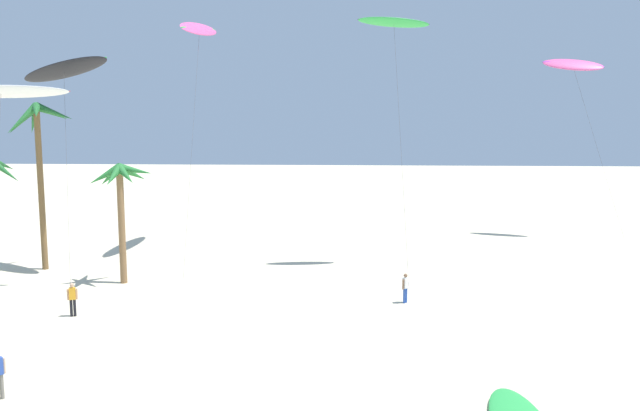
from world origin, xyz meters
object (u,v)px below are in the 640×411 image
Objects in this scene: person_foreground_walker at (72,298)px; flying_kite_2 at (1,92)px; flying_kite_4 at (573,65)px; person_near_right at (405,287)px; flying_kite_1 at (394,23)px; flying_kite_3 at (200,29)px; palm_tree_2 at (121,185)px; flying_kite_0 at (64,70)px; palm_tree_1 at (38,135)px.

flying_kite_2 is at bearing 141.94° from person_foreground_walker.
flying_kite_4 is 30.18m from person_near_right.
flying_kite_3 reaches higher than flying_kite_1.
flying_kite_1 is 20.35m from flying_kite_4.
flying_kite_0 is (-4.91, 3.57, 7.16)m from palm_tree_2.
flying_kite_4 is at bearing 38.85° from flying_kite_1.
flying_kite_4 is (39.00, 15.51, 5.75)m from palm_tree_1.
flying_kite_0 is 8.24× the size of person_foreground_walker.
palm_tree_2 reaches higher than person_foreground_walker.
person_foreground_walker is at bearing -89.95° from palm_tree_2.
flying_kite_4 is (30.20, 7.48, -2.11)m from flying_kite_3.
flying_kite_3 is at bearing 59.84° from flying_kite_2.
palm_tree_1 is at bearing 154.52° from palm_tree_2.
flying_kite_3 is (7.01, 7.66, 3.69)m from flying_kite_0.
flying_kite_2 reaches higher than person_foreground_walker.
person_near_right is at bearing -17.30° from flying_kite_0.
flying_kite_1 is 25.89m from person_foreground_walker.
flying_kite_4 is at bearing 54.87° from person_near_right.
palm_tree_1 is 0.93× the size of flying_kite_2.
palm_tree_1 is at bearing -173.16° from flying_kite_1.
palm_tree_1 is 6.05m from flying_kite_2.
flying_kite_4 is 9.63× the size of person_near_right.
palm_tree_1 is 0.78× the size of flying_kite_0.
flying_kite_3 is at bearing 159.95° from flying_kite_1.
palm_tree_1 is 8.00m from palm_tree_2.
palm_tree_2 is at bearing -160.09° from flying_kite_1.
flying_kite_0 is 0.91× the size of flying_kite_4.
palm_tree_2 is 0.41× the size of flying_kite_3.
person_foreground_walker is at bearing -141.74° from flying_kite_4.
flying_kite_2 is 0.66× the size of flying_kite_3.
flying_kite_4 is 9.10× the size of person_foreground_walker.
flying_kite_4 is (15.80, 12.73, -1.56)m from flying_kite_1.
flying_kite_1 is at bearing -141.15° from flying_kite_4.
palm_tree_1 is at bearing 123.97° from person_foreground_walker.
flying_kite_2 is 24.97m from person_near_right.
flying_kite_3 reaches higher than flying_kite_2.
flying_kite_1 reaches higher than palm_tree_2.
flying_kite_3 is 31.18m from flying_kite_4.
flying_kite_2 is at bearing -98.07° from flying_kite_0.
flying_kite_2 is 16.51m from flying_kite_3.
flying_kite_4 reaches higher than flying_kite_0.
palm_tree_1 reaches higher than person_foreground_walker.
person_near_right is (0.38, -9.19, -15.42)m from flying_kite_1.
palm_tree_2 is (6.70, -3.19, -2.99)m from palm_tree_1.
person_near_right is (21.79, -6.78, -12.28)m from flying_kite_0.
flying_kite_2 is 43.56m from flying_kite_4.
flying_kite_2 reaches higher than palm_tree_2.
palm_tree_2 is 4.26× the size of person_foreground_walker.
person_near_right is (23.57, -6.41, -8.11)m from palm_tree_1.
flying_kite_1 reaches higher than person_near_right.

